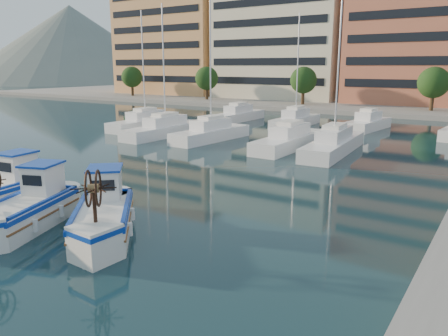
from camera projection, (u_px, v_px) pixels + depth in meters
ground at (61, 243)px, 15.75m from camera, size 300.00×300.00×0.00m
hill_west at (75, 82)px, 180.35m from camera, size 180.00×180.00×60.00m
yacht_marina at (297, 130)px, 40.10m from camera, size 38.51×23.32×11.50m
fishing_boat_b at (28, 207)px, 17.21m from camera, size 3.46×4.96×2.99m
fishing_boat_c at (104, 213)px, 16.47m from camera, size 4.51×4.69×2.99m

